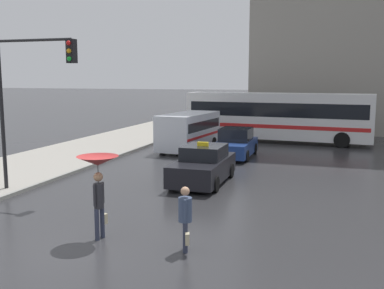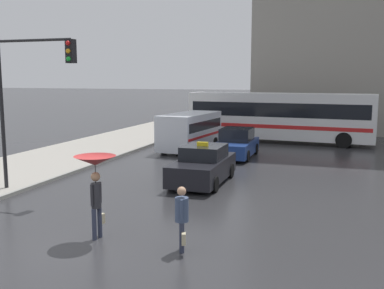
{
  "view_description": "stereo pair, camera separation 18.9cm",
  "coord_description": "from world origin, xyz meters",
  "views": [
    {
      "loc": [
        6.03,
        -9.13,
        4.22
      ],
      "look_at": [
        0.33,
        8.97,
        1.4
      ],
      "focal_mm": 42.0,
      "sensor_mm": 36.0,
      "label": 1
    },
    {
      "loc": [
        6.21,
        -9.07,
        4.22
      ],
      "look_at": [
        0.33,
        8.97,
        1.4
      ],
      "focal_mm": 42.0,
      "sensor_mm": 36.0,
      "label": 2
    }
  ],
  "objects": [
    {
      "name": "monument_cross",
      "position": [
        0.24,
        33.12,
        10.74
      ],
      "size": [
        8.33,
        0.9,
        18.94
      ],
      "color": "white",
      "rests_on": "ground_plane"
    },
    {
      "name": "sedan_red",
      "position": [
        1.08,
        14.33,
        0.69
      ],
      "size": [
        1.91,
        4.05,
        1.55
      ],
      "rotation": [
        0.0,
        0.0,
        3.14
      ],
      "color": "navy",
      "rests_on": "ground_plane"
    },
    {
      "name": "taxi",
      "position": [
        1.11,
        8.01,
        0.7
      ],
      "size": [
        1.91,
        4.19,
        1.68
      ],
      "rotation": [
        0.0,
        0.0,
        3.14
      ],
      "color": "black",
      "rests_on": "ground_plane"
    },
    {
      "name": "pedestrian_man",
      "position": [
        2.71,
        0.87,
        0.94
      ],
      "size": [
        0.42,
        0.6,
        1.62
      ],
      "rotation": [
        0.0,
        0.0,
        -1.25
      ],
      "color": "#2D3347",
      "rests_on": "ground_plane"
    },
    {
      "name": "ambulance_van",
      "position": [
        -2.01,
        15.79,
        1.21
      ],
      "size": [
        2.54,
        5.25,
        2.17
      ],
      "rotation": [
        0.0,
        0.0,
        3.03
      ],
      "color": "silver",
      "rests_on": "ground_plane"
    },
    {
      "name": "ground_plane",
      "position": [
        0.0,
        0.0,
        0.0
      ],
      "size": [
        300.0,
        300.0,
        0.0
      ],
      "primitive_type": "plane",
      "color": "#2D2D30"
    },
    {
      "name": "traffic_light",
      "position": [
        -4.29,
        4.41,
        4.02
      ],
      "size": [
        3.23,
        0.38,
        5.82
      ],
      "color": "black",
      "rests_on": "ground_plane"
    },
    {
      "name": "city_bus",
      "position": [
        2.53,
        20.94,
        1.79
      ],
      "size": [
        12.19,
        3.52,
        3.23
      ],
      "rotation": [
        0.0,
        0.0,
        -1.66
      ],
      "color": "silver",
      "rests_on": "ground_plane"
    },
    {
      "name": "pedestrian_with_umbrella",
      "position": [
        0.29,
        1.01,
        1.84
      ],
      "size": [
        1.09,
        1.09,
        2.22
      ],
      "rotation": [
        0.0,
        0.0,
        1.39
      ],
      "color": "#2D3347",
      "rests_on": "ground_plane"
    }
  ]
}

